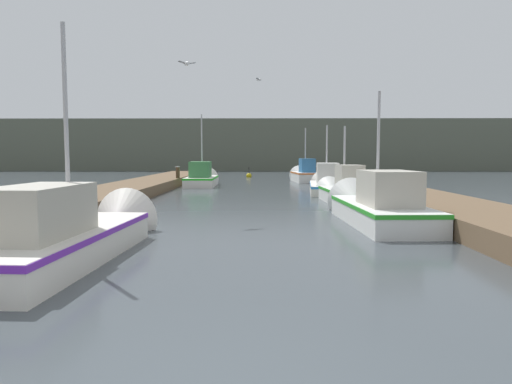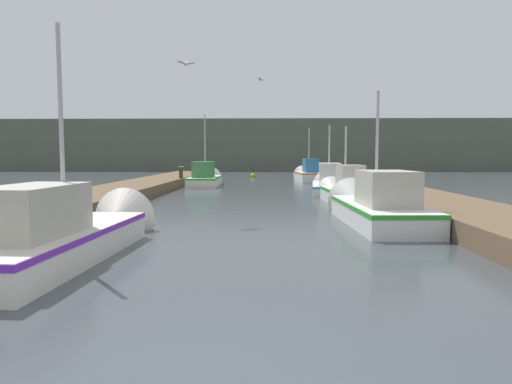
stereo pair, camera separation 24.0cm
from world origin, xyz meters
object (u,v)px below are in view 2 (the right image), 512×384
object	(u,v)px
channel_buoy	(253,176)
seagull_1	(261,80)
fishing_boat_1	(373,205)
fishing_boat_2	(343,192)
fishing_boat_4	(206,178)
fishing_boat_5	(308,175)
mooring_piling_1	(181,176)
mooring_piling_2	(320,172)
mooring_piling_0	(26,219)
seagull_lead	(186,64)
fishing_boat_0	(71,231)
fishing_boat_3	(329,183)

from	to	relation	value
channel_buoy	seagull_1	distance (m)	15.91
fishing_boat_1	fishing_boat_2	xyz separation A→B (m)	(0.03, 5.32, -0.04)
fishing_boat_4	fishing_boat_5	bearing A→B (deg)	31.25
mooring_piling_1	mooring_piling_2	world-z (taller)	mooring_piling_1
fishing_boat_2	fishing_boat_4	bearing A→B (deg)	122.04
fishing_boat_5	mooring_piling_0	distance (m)	24.51
fishing_boat_1	mooring_piling_0	distance (m)	8.87
mooring_piling_0	seagull_lead	size ratio (longest dim) A/B	2.16
fishing_boat_0	fishing_boat_5	size ratio (longest dim) A/B	1.32
fishing_boat_2	fishing_boat_3	bearing A→B (deg)	85.80
fishing_boat_2	mooring_piling_1	distance (m)	12.08
fishing_boat_2	channel_buoy	bearing A→B (deg)	99.07
fishing_boat_2	mooring_piling_1	xyz separation A→B (m)	(-8.24, 8.83, 0.19)
channel_buoy	mooring_piling_1	bearing A→B (deg)	-109.24
fishing_boat_2	fishing_boat_3	size ratio (longest dim) A/B	0.87
fishing_boat_1	channel_buoy	bearing A→B (deg)	97.23
seagull_1	fishing_boat_2	bearing A→B (deg)	52.15
channel_buoy	seagull_lead	xyz separation A→B (m)	(-1.26, -24.32, 4.55)
fishing_boat_5	mooring_piling_2	size ratio (longest dim) A/B	4.75
mooring_piling_1	seagull_1	distance (m)	7.88
fishing_boat_2	fishing_boat_5	xyz separation A→B (m)	(-0.16, 14.12, 0.07)
fishing_boat_0	fishing_boat_5	bearing A→B (deg)	77.04
fishing_boat_5	seagull_lead	xyz separation A→B (m)	(-5.38, -18.27, 4.19)
seagull_lead	mooring_piling_2	bearing A→B (deg)	-136.59
channel_buoy	mooring_piling_0	bearing A→B (deg)	-97.37
fishing_boat_0	fishing_boat_3	xyz separation A→B (m)	(6.93, 15.16, -0.03)
seagull_lead	seagull_1	bearing A→B (deg)	-132.90
channel_buoy	fishing_boat_4	bearing A→B (deg)	-104.21
fishing_boat_3	mooring_piling_0	distance (m)	16.61
fishing_boat_0	fishing_boat_2	world-z (taller)	fishing_boat_0
mooring_piling_1	fishing_boat_4	bearing A→B (deg)	37.39
fishing_boat_5	seagull_lead	size ratio (longest dim) A/B	8.68
fishing_boat_1	fishing_boat_4	xyz separation A→B (m)	(-6.86, 15.17, 0.00)
fishing_boat_3	channel_buoy	xyz separation A→B (m)	(-4.40, 14.79, -0.28)
mooring_piling_1	seagull_1	world-z (taller)	seagull_1
fishing_boat_4	channel_buoy	size ratio (longest dim) A/B	5.74
fishing_boat_4	seagull_lead	size ratio (longest dim) A/B	10.27
fishing_boat_2	fishing_boat_5	distance (m)	14.13
fishing_boat_0	fishing_boat_4	xyz separation A→B (m)	(-0.08, 19.63, 0.02)
channel_buoy	fishing_boat_0	bearing A→B (deg)	-94.82
fishing_boat_4	mooring_piling_1	size ratio (longest dim) A/B	4.54
fishing_boat_3	fishing_boat_4	world-z (taller)	fishing_boat_4
mooring_piling_2	fishing_boat_5	bearing A→B (deg)	-107.28
channel_buoy	seagull_1	size ratio (longest dim) A/B	1.72
fishing_boat_3	seagull_1	size ratio (longest dim) A/B	11.33
fishing_boat_1	mooring_piling_1	world-z (taller)	fishing_boat_1
mooring_piling_2	channel_buoy	xyz separation A→B (m)	(-5.39, 1.95, -0.36)
fishing_boat_1	fishing_boat_5	world-z (taller)	fishing_boat_5
mooring_piling_0	seagull_1	world-z (taller)	seagull_1
fishing_boat_5	mooring_piling_0	bearing A→B (deg)	-114.01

